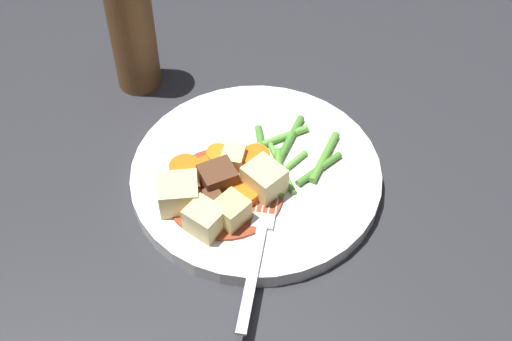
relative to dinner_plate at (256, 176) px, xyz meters
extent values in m
plane|color=#2D2D33|center=(0.00, 0.00, -0.01)|extent=(3.00, 3.00, 0.00)
cylinder|color=white|center=(0.00, 0.00, 0.00)|extent=(0.26, 0.26, 0.02)
cylinder|color=#93381E|center=(0.04, 0.01, 0.01)|extent=(0.12, 0.12, 0.00)
cylinder|color=orange|center=(0.00, 0.01, 0.02)|extent=(0.04, 0.04, 0.01)
cylinder|color=orange|center=(-0.01, -0.01, 0.01)|extent=(0.04, 0.04, 0.01)
cylinder|color=orange|center=(0.03, 0.02, 0.02)|extent=(0.04, 0.04, 0.01)
cylinder|color=orange|center=(0.03, -0.03, 0.01)|extent=(0.03, 0.03, 0.01)
cylinder|color=orange|center=(0.07, -0.03, 0.02)|extent=(0.05, 0.05, 0.01)
cylinder|color=orange|center=(0.04, -0.02, 0.01)|extent=(0.04, 0.04, 0.01)
cylinder|color=orange|center=(0.02, 0.02, 0.02)|extent=(0.03, 0.03, 0.01)
cylinder|color=orange|center=(0.08, 0.01, 0.02)|extent=(0.04, 0.04, 0.01)
cube|color=#EAD68C|center=(0.01, 0.03, 0.03)|extent=(0.04, 0.04, 0.03)
cube|color=#E5CC7A|center=(0.05, 0.04, 0.02)|extent=(0.04, 0.04, 0.03)
cube|color=#EAD68C|center=(0.08, 0.04, 0.02)|extent=(0.04, 0.04, 0.03)
cube|color=#EAD68C|center=(0.02, -0.02, 0.02)|extent=(0.03, 0.03, 0.02)
cube|color=#EAD68C|center=(0.09, 0.00, 0.02)|extent=(0.05, 0.05, 0.03)
cube|color=#56331E|center=(0.04, 0.00, 0.02)|extent=(0.04, 0.03, 0.03)
cube|color=#56331E|center=(0.06, 0.02, 0.02)|extent=(0.02, 0.02, 0.02)
cylinder|color=#599E38|center=(-0.07, 0.02, 0.01)|extent=(0.06, 0.05, 0.01)
cylinder|color=#66AD42|center=(-0.04, -0.02, 0.01)|extent=(0.07, 0.01, 0.01)
cylinder|color=#4C8E33|center=(-0.06, 0.03, 0.01)|extent=(0.06, 0.02, 0.01)
cylinder|color=#66AD42|center=(-0.02, 0.01, 0.01)|extent=(0.02, 0.07, 0.01)
cylinder|color=#4C8E33|center=(-0.01, -0.01, 0.01)|extent=(0.04, 0.08, 0.01)
cylinder|color=#66AD42|center=(-0.03, 0.01, 0.01)|extent=(0.05, 0.02, 0.01)
cylinder|color=#599E38|center=(-0.02, 0.02, 0.01)|extent=(0.04, 0.06, 0.01)
cylinder|color=#4C8E33|center=(-0.05, -0.01, 0.01)|extent=(0.07, 0.06, 0.01)
cube|color=silver|center=(0.07, 0.11, 0.01)|extent=(0.08, 0.10, 0.00)
cube|color=silver|center=(0.03, 0.06, 0.01)|extent=(0.03, 0.03, 0.00)
cylinder|color=silver|center=(0.00, 0.04, 0.01)|extent=(0.03, 0.03, 0.00)
cylinder|color=silver|center=(0.01, 0.04, 0.01)|extent=(0.03, 0.03, 0.00)
cylinder|color=silver|center=(0.01, 0.04, 0.01)|extent=(0.03, 0.03, 0.00)
cylinder|color=silver|center=(0.02, 0.03, 0.01)|extent=(0.03, 0.03, 0.00)
cylinder|color=brown|center=(0.04, -0.21, 0.06)|extent=(0.05, 0.05, 0.14)
camera|label=1|loc=(0.24, 0.42, 0.57)|focal=49.64mm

